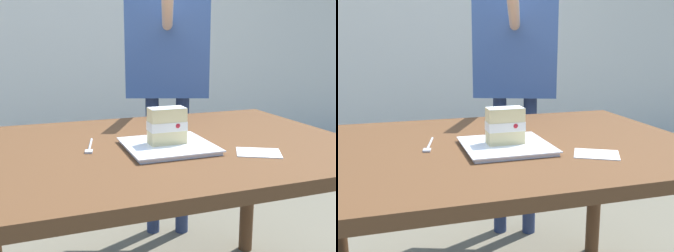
{
  "view_description": "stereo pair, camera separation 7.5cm",
  "coord_description": "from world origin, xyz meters",
  "views": [
    {
      "loc": [
        -0.43,
        -1.23,
        1.1
      ],
      "look_at": [
        -0.01,
        -0.07,
        0.82
      ],
      "focal_mm": 41.75,
      "sensor_mm": 36.0,
      "label": 1
    },
    {
      "loc": [
        -0.36,
        -1.25,
        1.1
      ],
      "look_at": [
        -0.01,
        -0.07,
        0.82
      ],
      "focal_mm": 41.75,
      "sensor_mm": 36.0,
      "label": 2
    }
  ],
  "objects": [
    {
      "name": "dessert_fork",
      "position": [
        -0.25,
        0.03,
        0.75
      ],
      "size": [
        0.05,
        0.17,
        0.01
      ],
      "color": "silver",
      "rests_on": "patio_table"
    },
    {
      "name": "cake_slice",
      "position": [
        -0.01,
        -0.06,
        0.82
      ],
      "size": [
        0.12,
        0.07,
        0.12
      ],
      "color": "#EAD18C",
      "rests_on": "dessert_plate"
    },
    {
      "name": "dessert_plate",
      "position": [
        -0.01,
        -0.07,
        0.76
      ],
      "size": [
        0.28,
        0.28,
        0.02
      ],
      "color": "white",
      "rests_on": "patio_table"
    },
    {
      "name": "parked_car_near",
      "position": [
        6.52,
        8.98,
        0.78
      ],
      "size": [
        4.36,
        2.95,
        1.5
      ],
      "color": "black",
      "rests_on": "ground"
    },
    {
      "name": "diner_person",
      "position": [
        0.29,
        0.74,
        1.05
      ],
      "size": [
        0.47,
        0.6,
        1.58
      ],
      "color": "navy",
      "rests_on": "ground"
    },
    {
      "name": "parked_car_far",
      "position": [
        7.56,
        16.0,
        0.78
      ],
      "size": [
        2.43,
        4.57,
        1.45
      ],
      "color": "maroon",
      "rests_on": "ground"
    },
    {
      "name": "patio_table",
      "position": [
        0.0,
        0.0,
        0.65
      ],
      "size": [
        1.34,
        0.95,
        0.75
      ],
      "color": "brown",
      "rests_on": "ground"
    },
    {
      "name": "paper_napkin",
      "position": [
        0.24,
        -0.22,
        0.75
      ],
      "size": [
        0.17,
        0.16,
        0.0
      ],
      "color": "white",
      "rests_on": "patio_table"
    }
  ]
}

